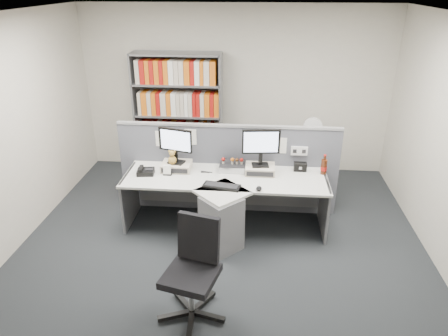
# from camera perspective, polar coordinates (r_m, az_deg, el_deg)

# --- Properties ---
(ground) EXTENTS (5.50, 5.50, 0.00)m
(ground) POSITION_cam_1_polar(r_m,az_deg,el_deg) (4.95, -0.68, -12.92)
(ground) COLOR #282B2F
(ground) RESTS_ON ground
(room_shell) EXTENTS (5.04, 5.54, 2.72)m
(room_shell) POSITION_cam_1_polar(r_m,az_deg,el_deg) (4.11, -0.81, 7.28)
(room_shell) COLOR beige
(room_shell) RESTS_ON ground
(partition) EXTENTS (3.00, 0.08, 1.27)m
(partition) POSITION_cam_1_polar(r_m,az_deg,el_deg) (5.68, 0.58, 0.03)
(partition) COLOR #5A5C66
(partition) RESTS_ON ground
(desk) EXTENTS (2.60, 1.20, 0.72)m
(desk) POSITION_cam_1_polar(r_m,az_deg,el_deg) (5.19, -0.05, -4.91)
(desk) COLOR silver
(desk) RESTS_ON ground
(monitor_riser_left) EXTENTS (0.38, 0.31, 0.10)m
(monitor_riser_left) POSITION_cam_1_polar(r_m,az_deg,el_deg) (5.48, -6.58, 0.25)
(monitor_riser_left) COLOR beige
(monitor_riser_left) RESTS_ON desk
(monitor_riser_right) EXTENTS (0.38, 0.31, 0.10)m
(monitor_riser_right) POSITION_cam_1_polar(r_m,az_deg,el_deg) (5.37, 5.00, -0.18)
(monitor_riser_right) COLOR beige
(monitor_riser_right) RESTS_ON desk
(monitor_left) EXTENTS (0.45, 0.20, 0.47)m
(monitor_left) POSITION_cam_1_polar(r_m,az_deg,el_deg) (5.35, -6.74, 3.48)
(monitor_left) COLOR black
(monitor_left) RESTS_ON monitor_riser_left
(monitor_right) EXTENTS (0.48, 0.18, 0.49)m
(monitor_right) POSITION_cam_1_polar(r_m,az_deg,el_deg) (5.24, 5.14, 3.23)
(monitor_right) COLOR black
(monitor_right) RESTS_ON monitor_riser_right
(desktop_pc) EXTENTS (0.33, 0.30, 0.09)m
(desktop_pc) POSITION_cam_1_polar(r_m,az_deg,el_deg) (5.45, 1.17, 0.23)
(desktop_pc) COLOR black
(desktop_pc) RESTS_ON desk
(figurines) EXTENTS (0.29, 0.05, 0.09)m
(figurines) POSITION_cam_1_polar(r_m,az_deg,el_deg) (5.39, 1.33, 1.08)
(figurines) COLOR beige
(figurines) RESTS_ON desktop_pc
(keyboard) EXTENTS (0.48, 0.25, 0.03)m
(keyboard) POSITION_cam_1_polar(r_m,az_deg,el_deg) (5.00, -0.34, -2.52)
(keyboard) COLOR black
(keyboard) RESTS_ON desk
(mouse) EXTENTS (0.07, 0.11, 0.04)m
(mouse) POSITION_cam_1_polar(r_m,az_deg,el_deg) (4.95, 4.85, -2.84)
(mouse) COLOR black
(mouse) RESTS_ON desk
(desk_phone) EXTENTS (0.24, 0.22, 0.09)m
(desk_phone) POSITION_cam_1_polar(r_m,az_deg,el_deg) (5.42, -10.84, -0.46)
(desk_phone) COLOR black
(desk_phone) RESTS_ON desk
(desk_calendar) EXTENTS (0.11, 0.08, 0.13)m
(desk_calendar) POSITION_cam_1_polar(r_m,az_deg,el_deg) (5.35, -7.83, -0.39)
(desk_calendar) COLOR black
(desk_calendar) RESTS_ON desk
(plush_toy) EXTENTS (0.11, 0.11, 0.19)m
(plush_toy) POSITION_cam_1_polar(r_m,az_deg,el_deg) (5.39, -7.16, 1.35)
(plush_toy) COLOR #A98638
(plush_toy) RESTS_ON monitor_riser_left
(speaker) EXTENTS (0.17, 0.09, 0.11)m
(speaker) POSITION_cam_1_polar(r_m,az_deg,el_deg) (5.50, 10.48, 0.17)
(speaker) COLOR black
(speaker) RESTS_ON desk
(cola_bottle) EXTENTS (0.08, 0.08, 0.27)m
(cola_bottle) POSITION_cam_1_polar(r_m,az_deg,el_deg) (5.46, 13.64, 0.17)
(cola_bottle) COLOR #3F190A
(cola_bottle) RESTS_ON desk
(shelving_unit) EXTENTS (1.41, 0.40, 2.00)m
(shelving_unit) POSITION_cam_1_polar(r_m,az_deg,el_deg) (6.79, -6.28, 7.03)
(shelving_unit) COLOR gray
(shelving_unit) RESTS_ON ground
(filing_cabinet) EXTENTS (0.45, 0.61, 0.70)m
(filing_cabinet) POSITION_cam_1_polar(r_m,az_deg,el_deg) (6.52, 11.63, -0.02)
(filing_cabinet) COLOR gray
(filing_cabinet) RESTS_ON ground
(desk_fan) EXTENTS (0.28, 0.17, 0.47)m
(desk_fan) POSITION_cam_1_polar(r_m,az_deg,el_deg) (6.28, 12.13, 5.32)
(desk_fan) COLOR white
(desk_fan) RESTS_ON filing_cabinet
(office_chair) EXTENTS (0.66, 0.66, 1.00)m
(office_chair) POSITION_cam_1_polar(r_m,az_deg,el_deg) (4.03, -4.20, -13.45)
(office_chair) COLOR silver
(office_chair) RESTS_ON ground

